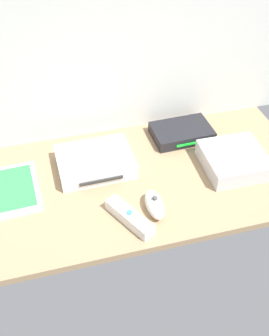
{
  "coord_description": "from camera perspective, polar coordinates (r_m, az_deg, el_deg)",
  "views": [
    {
      "loc": [
        -21.99,
        -81.11,
        78.96
      ],
      "look_at": [
        0.0,
        0.0,
        4.0
      ],
      "focal_mm": 44.3,
      "sensor_mm": 36.0,
      "label": 1
    }
  ],
  "objects": [
    {
      "name": "back_wall",
      "position": [
        1.18,
        -3.3,
        18.16
      ],
      "size": [
        110.0,
        1.2,
        64.0
      ],
      "primitive_type": "cube",
      "color": "silver",
      "rests_on": "ground"
    },
    {
      "name": "remote_nunchuk",
      "position": [
        1.06,
        2.79,
        -5.03
      ],
      "size": [
        4.57,
        10.08,
        5.1
      ],
      "rotation": [
        0.0,
        0.0,
        -0.02
      ],
      "color": "white",
      "rests_on": "ground_plane"
    },
    {
      "name": "mini_computer",
      "position": [
        1.21,
        13.52,
        1.11
      ],
      "size": [
        17.38,
        17.38,
        5.3
      ],
      "rotation": [
        0.0,
        0.0,
        -0.02
      ],
      "color": "silver",
      "rests_on": "ground_plane"
    },
    {
      "name": "remote_wand",
      "position": [
        1.03,
        -0.69,
        -6.78
      ],
      "size": [
        9.99,
        14.8,
        3.4
      ],
      "rotation": [
        0.0,
        0.0,
        0.48
      ],
      "color": "white",
      "rests_on": "ground_plane"
    },
    {
      "name": "game_case",
      "position": [
        1.16,
        -16.38,
        -2.91
      ],
      "size": [
        14.47,
        19.61,
        1.56
      ],
      "rotation": [
        0.0,
        0.0,
        0.05
      ],
      "color": "white",
      "rests_on": "ground_plane"
    },
    {
      "name": "game_console",
      "position": [
        1.18,
        -5.44,
        0.88
      ],
      "size": [
        21.24,
        16.75,
        4.4
      ],
      "rotation": [
        0.0,
        0.0,
        0.02
      ],
      "color": "white",
      "rests_on": "ground_plane"
    },
    {
      "name": "ground_plane",
      "position": [
        1.16,
        -0.0,
        -1.84
      ],
      "size": [
        100.0,
        48.0,
        2.0
      ],
      "primitive_type": "cube",
      "color": "#9E7F5B",
      "rests_on": "ground"
    },
    {
      "name": "network_router",
      "position": [
        1.3,
        6.5,
        4.91
      ],
      "size": [
        18.33,
        12.76,
        3.4
      ],
      "rotation": [
        0.0,
        0.0,
        0.03
      ],
      "color": "black",
      "rests_on": "ground_plane"
    }
  ]
}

